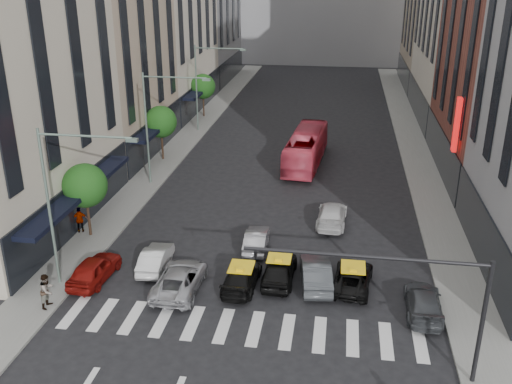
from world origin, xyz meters
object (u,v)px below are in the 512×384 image
at_px(streetlamp_mid, 157,114).
at_px(pedestrian_near, 47,291).
at_px(car_white_front, 156,258).
at_px(taxi_left, 242,277).
at_px(streetlamp_far, 205,77).
at_px(pedestrian_far, 80,220).
at_px(bus, 306,148).
at_px(streetlamp_near, 63,189).
at_px(taxi_center, 279,269).
at_px(car_red, 94,269).

height_order(streetlamp_mid, pedestrian_near, streetlamp_mid).
height_order(car_white_front, taxi_left, car_white_front).
height_order(taxi_left, pedestrian_near, pedestrian_near).
distance_m(streetlamp_far, taxi_left, 32.50).
xyz_separation_m(streetlamp_far, pedestrian_far, (-2.56, -25.70, -4.87)).
height_order(taxi_left, bus, bus).
relative_size(streetlamp_mid, pedestrian_near, 4.76).
xyz_separation_m(streetlamp_near, pedestrian_near, (-0.36, -2.38, -4.81)).
bearing_deg(car_white_front, taxi_center, 174.40).
bearing_deg(streetlamp_mid, car_white_front, -73.93).
xyz_separation_m(taxi_left, pedestrian_near, (-9.64, -3.68, 0.47)).
distance_m(car_red, pedestrian_near, 3.37).
height_order(streetlamp_far, car_red, streetlamp_far).
relative_size(car_red, pedestrian_far, 2.41).
bearing_deg(car_red, pedestrian_far, -54.73).
height_order(streetlamp_near, pedestrian_near, streetlamp_near).
bearing_deg(bus, taxi_left, 89.14).
relative_size(streetlamp_near, streetlamp_mid, 1.00).
distance_m(taxi_center, pedestrian_near, 12.56).
bearing_deg(taxi_left, streetlamp_far, -70.98).
height_order(car_white_front, taxi_center, taxi_center).
bearing_deg(pedestrian_far, streetlamp_mid, -126.38).
bearing_deg(streetlamp_mid, bus, 31.26).
distance_m(streetlamp_far, bus, 15.19).
xyz_separation_m(taxi_center, pedestrian_far, (-13.85, 4.00, 0.29)).
xyz_separation_m(streetlamp_mid, taxi_center, (11.29, -13.69, -5.16)).
distance_m(taxi_center, pedestrian_far, 14.42).
bearing_deg(taxi_left, taxi_center, -151.11).
bearing_deg(streetlamp_mid, taxi_center, -50.49).
xyz_separation_m(taxi_center, bus, (0.04, 20.57, 0.79)).
bearing_deg(bus, pedestrian_far, 54.60).
xyz_separation_m(car_white_front, taxi_left, (5.43, -1.33, -0.03)).
relative_size(streetlamp_near, taxi_center, 2.06).
bearing_deg(taxi_center, streetlamp_mid, -49.35).
bearing_deg(car_red, streetlamp_near, 45.25).
xyz_separation_m(streetlamp_mid, pedestrian_far, (-2.56, -9.70, -4.87)).
xyz_separation_m(streetlamp_far, car_red, (0.84, -31.26, -5.18)).
height_order(streetlamp_mid, bus, streetlamp_mid).
xyz_separation_m(car_white_front, bus, (7.48, 20.25, 0.88)).
xyz_separation_m(car_white_front, pedestrian_near, (-4.21, -5.01, 0.44)).
relative_size(taxi_left, pedestrian_far, 2.44).
height_order(streetlamp_near, car_red, streetlamp_near).
relative_size(streetlamp_near, car_red, 2.11).
relative_size(car_white_front, pedestrian_near, 2.10).
bearing_deg(car_red, taxi_center, -167.66).
bearing_deg(car_white_front, streetlamp_far, -85.65).
distance_m(streetlamp_near, taxi_center, 12.63).
xyz_separation_m(streetlamp_near, bus, (11.33, 22.88, -4.37)).
bearing_deg(car_white_front, car_red, 28.97).
bearing_deg(pedestrian_far, car_red, 99.84).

